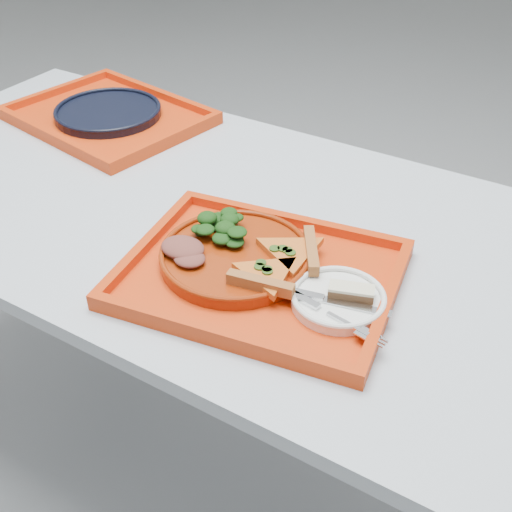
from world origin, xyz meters
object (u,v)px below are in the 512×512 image
navy_plate (108,113)px  dessert_bar (351,292)px  tray_main (260,278)px  dinner_plate (235,257)px  tray_far (109,118)px

navy_plate → dessert_bar: (0.81, -0.34, 0.02)m
tray_main → navy_plate: 0.74m
tray_main → dessert_bar: dessert_bar is taller
dinner_plate → dessert_bar: (0.22, 0.00, 0.02)m
dinner_plate → dessert_bar: size_ratio=3.38×
tray_main → dessert_bar: size_ratio=5.85×
tray_far → dinner_plate: 0.68m
tray_main → dinner_plate: dinner_plate is taller
navy_plate → dessert_bar: bearing=-22.6°
tray_far → navy_plate: size_ratio=1.73×
tray_far → dessert_bar: dessert_bar is taller
tray_main → tray_far: bearing=142.6°
dessert_bar → tray_main: bearing=165.4°
tray_main → dessert_bar: bearing=-4.8°
navy_plate → tray_far: bearing=0.0°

